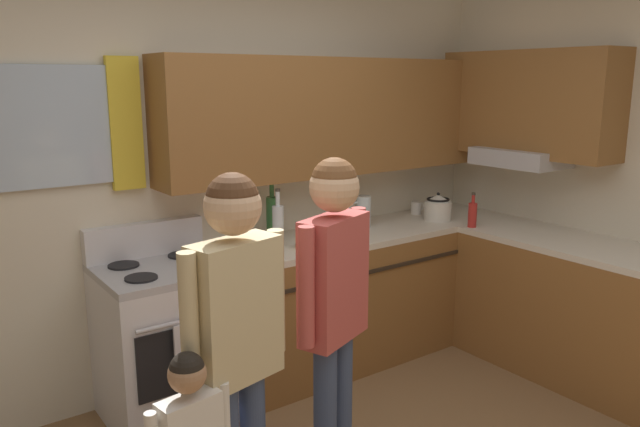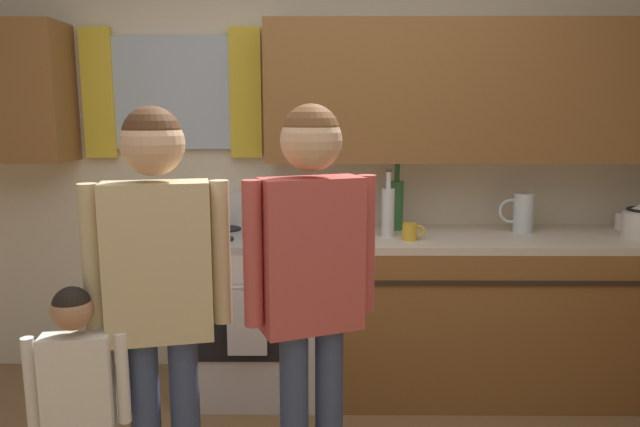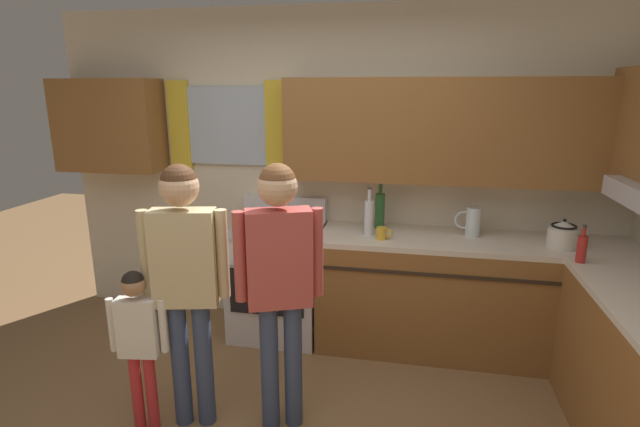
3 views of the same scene
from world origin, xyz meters
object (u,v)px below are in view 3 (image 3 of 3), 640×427
bottle_sauce_red (582,248)px  bottle_wine_green (380,210)px  stove_oven (278,279)px  mug_ceramic_white (556,231)px  mug_mustard_yellow (382,233)px  bottle_tall_clear (369,216)px  water_pitcher (472,222)px  small_child (138,333)px  adult_in_plaid (279,268)px  stovetop_kettle (563,234)px  adult_holding_child (185,268)px

bottle_sauce_red → bottle_wine_green: bearing=158.4°
stove_oven → bottle_sauce_red: 2.22m
bottle_wine_green → mug_ceramic_white: bearing=0.9°
stove_oven → mug_mustard_yellow: bearing=-9.1°
mug_ceramic_white → bottle_tall_clear: bearing=-171.7°
water_pitcher → small_child: water_pitcher is taller
bottle_wine_green → water_pitcher: size_ratio=1.79×
stove_oven → water_pitcher: (1.50, 0.08, 0.54)m
mug_ceramic_white → adult_in_plaid: bearing=-144.0°
bottle_sauce_red → mug_ceramic_white: bearing=90.8°
bottle_wine_green → stovetop_kettle: bottle_wine_green is taller
mug_mustard_yellow → adult_holding_child: (-1.03, -1.06, 0.05)m
stove_oven → bottle_sauce_red: bearing=-10.0°
bottle_sauce_red → water_pitcher: bottle_sauce_red is taller
bottle_sauce_red → small_child: (-2.56, -0.94, -0.36)m
mug_ceramic_white → stovetop_kettle: size_ratio=0.46×
bottle_tall_clear → water_pitcher: bottle_tall_clear is taller
mug_ceramic_white → stove_oven: bearing=-175.5°
stove_oven → mug_mustard_yellow: stove_oven is taller
stove_oven → stovetop_kettle: bearing=-2.1°
adult_in_plaid → small_child: 0.89m
water_pitcher → adult_holding_child: (-1.68, -1.28, -0.01)m
water_pitcher → adult_in_plaid: 1.66m
bottle_sauce_red → small_child: bearing=-159.8°
adult_in_plaid → adult_holding_child: bearing=-171.2°
mug_ceramic_white → small_child: size_ratio=0.13×
bottle_sauce_red → bottle_tall_clear: (-1.39, 0.34, 0.05)m
mug_mustard_yellow → adult_holding_child: 1.48m
bottle_sauce_red → mug_mustard_yellow: bottle_sauce_red is taller
bottle_tall_clear → stovetop_kettle: (1.35, -0.04, -0.05)m
water_pitcher → small_child: (-1.94, -1.40, -0.38)m
adult_holding_child → adult_in_plaid: (0.53, 0.08, 0.00)m
bottle_wine_green → water_pitcher: bearing=-5.6°
bottle_tall_clear → mug_mustard_yellow: 0.18m
water_pitcher → small_child: bearing=-144.2°
adult_holding_child → small_child: (-0.26, -0.12, -0.37)m
bottle_tall_clear → mug_ceramic_white: bearing=8.3°
bottle_wine_green → adult_holding_child: size_ratio=0.25×
adult_holding_child → mug_ceramic_white: bearing=30.7°
bottle_wine_green → bottle_sauce_red: bearing=-21.6°
stove_oven → small_child: stove_oven is taller
stove_oven → stovetop_kettle: 2.16m
mug_mustard_yellow → adult_in_plaid: size_ratio=0.08×
bottle_sauce_red → adult_holding_child: 2.45m
bottle_sauce_red → stovetop_kettle: size_ratio=0.90×
stovetop_kettle → small_child: stovetop_kettle is taller
mug_ceramic_white → adult_in_plaid: size_ratio=0.08×
stovetop_kettle → bottle_tall_clear: bearing=178.2°
adult_holding_child → bottle_wine_green: bearing=53.8°
adult_holding_child → adult_in_plaid: 0.53m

